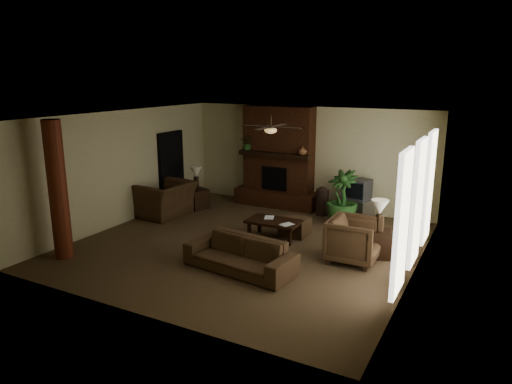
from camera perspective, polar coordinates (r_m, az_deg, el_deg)
The scene contains 23 objects.
room_shell at distance 9.93m, azimuth -1.08°, elevation 1.18°, with size 7.00×7.00×7.00m.
fireplace at distance 13.15m, azimuth 2.70°, elevation 3.27°, with size 2.40×0.70×2.80m.
windows at distance 9.04m, azimuth 19.08°, elevation -1.23°, with size 0.08×3.65×2.35m.
log_column at distance 10.01m, azimuth -23.04°, elevation 0.15°, with size 0.36×0.36×2.80m, color brown.
doorway at distance 13.35m, azimuth -10.29°, elevation 2.76°, with size 0.10×1.00×2.10m, color black.
ceiling_fan at distance 9.82m, azimuth 1.80°, elevation 7.72°, with size 1.35×1.35×0.37m.
sofa at distance 8.87m, azimuth -2.00°, elevation -7.02°, with size 2.16×0.63×0.84m, color #46321E.
armchair_left at distance 12.47m, azimuth -11.11°, elevation -0.19°, with size 1.37×0.89×1.20m, color #46321E.
armchair_right at distance 9.46m, azimuth 11.88°, elevation -5.51°, with size 0.95×0.89×0.98m, color #46321E.
coffee_table at distance 10.59m, azimuth 2.21°, elevation -3.77°, with size 1.20×0.70×0.43m.
ottoman at distance 10.89m, azimuth 4.79°, elevation -4.25°, with size 0.60×0.60×0.40m, color #46321E.
tv_stand at distance 12.50m, azimuth 12.13°, elevation -1.87°, with size 0.85×0.50×0.50m, color #BDBDBF.
tv at distance 12.37m, azimuth 12.19°, elevation 0.40°, with size 0.74×0.65×0.52m.
floor_vase at distance 12.47m, azimuth 8.11°, elevation -0.86°, with size 0.34×0.34×0.77m.
floor_plant at distance 11.72m, azimuth 10.41°, elevation -2.16°, with size 0.77×1.38×0.77m, color #275020.
side_table_left at distance 13.07m, azimuth -7.17°, elevation -0.84°, with size 0.50×0.50×0.55m, color black.
lamp_left at distance 12.92m, azimuth -7.33°, elevation 2.29°, with size 0.39×0.39×0.65m.
side_table_right at distance 9.91m, azimuth 14.69°, elevation -6.11°, with size 0.50×0.50×0.55m, color black.
lamp_right at distance 9.67m, azimuth 14.87°, elevation -2.08°, with size 0.46×0.46×0.65m.
mantel_plant at distance 13.22m, azimuth -1.00°, elevation 5.85°, with size 0.38×0.42×0.33m, color #275020.
mantel_vase at distance 12.48m, azimuth 5.72°, elevation 5.04°, with size 0.22×0.23×0.22m, color #915E3A.
book_a at distance 10.68m, azimuth 1.05°, elevation -2.47°, with size 0.22×0.03×0.29m, color #999999.
book_b at distance 10.29m, azimuth 3.40°, elevation -3.14°, with size 0.21×0.02×0.29m, color #999999.
Camera 1 is at (4.71, -8.46, 3.61)m, focal length 32.74 mm.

